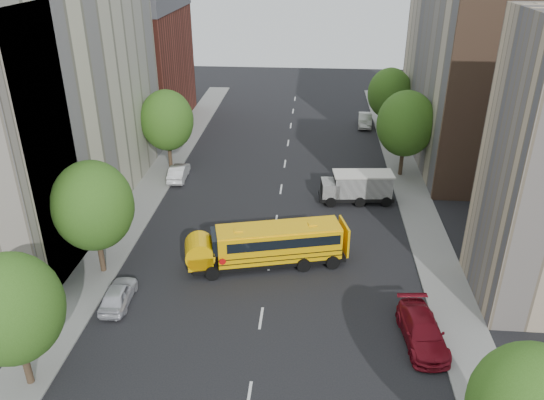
# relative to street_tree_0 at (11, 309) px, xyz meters

# --- Properties ---
(ground) EXTENTS (120.00, 120.00, 0.00)m
(ground) POSITION_rel_street_tree_0_xyz_m (11.00, 14.00, -4.64)
(ground) COLOR black
(ground) RESTS_ON ground
(sidewalk_left) EXTENTS (3.00, 80.00, 0.12)m
(sidewalk_left) POSITION_rel_street_tree_0_xyz_m (-0.50, 19.00, -4.58)
(sidewalk_left) COLOR slate
(sidewalk_left) RESTS_ON ground
(sidewalk_right) EXTENTS (3.00, 80.00, 0.12)m
(sidewalk_right) POSITION_rel_street_tree_0_xyz_m (22.50, 19.00, -4.58)
(sidewalk_right) COLOR slate
(sidewalk_right) RESTS_ON ground
(lane_markings) EXTENTS (0.15, 64.00, 0.01)m
(lane_markings) POSITION_rel_street_tree_0_xyz_m (11.00, 24.00, -4.64)
(lane_markings) COLOR silver
(lane_markings) RESTS_ON ground
(building_left_cream) EXTENTS (10.00, 26.00, 20.00)m
(building_left_cream) POSITION_rel_street_tree_0_xyz_m (-7.00, 20.00, 5.36)
(building_left_cream) COLOR beige
(building_left_cream) RESTS_ON ground
(building_left_redbrick) EXTENTS (10.00, 15.00, 13.00)m
(building_left_redbrick) POSITION_rel_street_tree_0_xyz_m (-7.00, 42.00, 1.86)
(building_left_redbrick) COLOR maroon
(building_left_redbrick) RESTS_ON ground
(building_right_far) EXTENTS (10.00, 22.00, 18.00)m
(building_right_far) POSITION_rel_street_tree_0_xyz_m (29.00, 34.00, 4.36)
(building_right_far) COLOR #B4A58C
(building_right_far) RESTS_ON ground
(building_right_sidewall) EXTENTS (10.10, 0.30, 18.00)m
(building_right_sidewall) POSITION_rel_street_tree_0_xyz_m (29.00, 23.00, 4.36)
(building_right_sidewall) COLOR brown
(building_right_sidewall) RESTS_ON ground
(street_tree_0) EXTENTS (4.80, 4.80, 7.41)m
(street_tree_0) POSITION_rel_street_tree_0_xyz_m (0.00, 0.00, 0.00)
(street_tree_0) COLOR #38281C
(street_tree_0) RESTS_ON ground
(street_tree_1) EXTENTS (5.12, 5.12, 7.90)m
(street_tree_1) POSITION_rel_street_tree_0_xyz_m (0.00, 10.00, 0.31)
(street_tree_1) COLOR #38281C
(street_tree_1) RESTS_ON ground
(street_tree_2) EXTENTS (4.99, 4.99, 7.71)m
(street_tree_2) POSITION_rel_street_tree_0_xyz_m (0.00, 28.00, 0.19)
(street_tree_2) COLOR #38281C
(street_tree_2) RESTS_ON ground
(street_tree_4) EXTENTS (5.25, 5.25, 8.10)m
(street_tree_4) POSITION_rel_street_tree_0_xyz_m (22.00, 28.00, 0.43)
(street_tree_4) COLOR #38281C
(street_tree_4) RESTS_ON ground
(street_tree_5) EXTENTS (4.86, 4.86, 7.51)m
(street_tree_5) POSITION_rel_street_tree_0_xyz_m (22.00, 40.00, 0.06)
(street_tree_5) COLOR #38281C
(street_tree_5) RESTS_ON ground
(school_bus) EXTENTS (10.59, 4.78, 2.92)m
(school_bus) POSITION_rel_street_tree_0_xyz_m (10.83, 11.78, -3.01)
(school_bus) COLOR black
(school_bus) RESTS_ON ground
(safari_truck) EXTENTS (6.32, 2.81, 2.63)m
(safari_truck) POSITION_rel_street_tree_0_xyz_m (17.53, 22.05, -3.25)
(safari_truck) COLOR black
(safari_truck) RESTS_ON ground
(parked_car_0) EXTENTS (1.72, 3.95, 1.33)m
(parked_car_0) POSITION_rel_street_tree_0_xyz_m (2.20, 6.72, -3.98)
(parked_car_0) COLOR silver
(parked_car_0) RESTS_ON ground
(parked_car_1) EXTENTS (1.61, 4.18, 1.36)m
(parked_car_1) POSITION_rel_street_tree_0_xyz_m (1.40, 25.49, -3.96)
(parked_car_1) COLOR silver
(parked_car_1) RESTS_ON ground
(parked_car_3) EXTENTS (2.58, 5.29, 1.48)m
(parked_car_3) POSITION_rel_street_tree_0_xyz_m (20.02, 4.72, -3.90)
(parked_car_3) COLOR maroon
(parked_car_3) RESTS_ON ground
(parked_car_5) EXTENTS (1.89, 4.58, 1.48)m
(parked_car_5) POSITION_rel_street_tree_0_xyz_m (19.80, 42.65, -3.90)
(parked_car_5) COLOR #A4A49E
(parked_car_5) RESTS_ON ground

